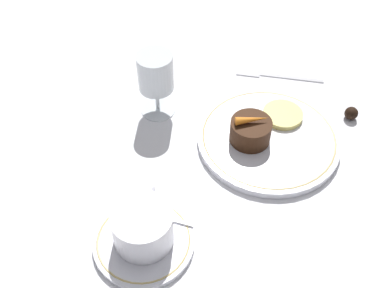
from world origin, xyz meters
TOP-DOWN VIEW (x-y plane):
  - ground_plane at (0.00, 0.00)m, footprint 3.00×3.00m
  - dinner_plate at (-0.01, -0.01)m, footprint 0.26×0.26m
  - saucer at (-0.26, 0.16)m, footprint 0.16×0.16m
  - coffee_cup at (-0.25, 0.16)m, footprint 0.12×0.09m
  - spoon at (-0.21, 0.16)m, footprint 0.02×0.11m
  - wine_glass at (0.03, 0.20)m, footprint 0.07×0.07m
  - fork at (0.18, -0.01)m, footprint 0.02×0.18m
  - dessert_cake at (-0.03, 0.02)m, footprint 0.07×0.07m
  - carrot_garnish at (-0.03, 0.02)m, footprint 0.03×0.06m
  - pineapple_slice at (0.04, -0.04)m, footprint 0.08×0.08m
  - chocolate_truffle at (0.07, -0.17)m, footprint 0.03×0.03m

SIDE VIEW (x-z plane):
  - ground_plane at x=0.00m, z-range 0.00..0.00m
  - fork at x=0.18m, z-range 0.00..0.01m
  - saucer at x=-0.26m, z-range 0.00..0.01m
  - dinner_plate at x=-0.01m, z-range 0.00..0.02m
  - spoon at x=-0.21m, z-range 0.01..0.01m
  - chocolate_truffle at x=0.07m, z-range 0.00..0.03m
  - pineapple_slice at x=0.04m, z-range 0.01..0.02m
  - dessert_cake at x=-0.03m, z-range 0.01..0.06m
  - coffee_cup at x=-0.25m, z-range 0.01..0.07m
  - carrot_garnish at x=-0.03m, z-range 0.06..0.07m
  - wine_glass at x=0.03m, z-range 0.02..0.15m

